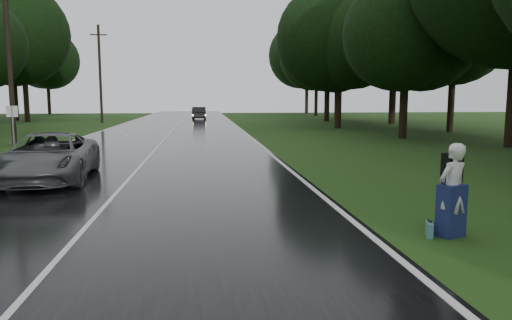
# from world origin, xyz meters

# --- Properties ---
(ground) EXTENTS (160.00, 160.00, 0.00)m
(ground) POSITION_xyz_m (0.00, 0.00, 0.00)
(ground) COLOR #204013
(ground) RESTS_ON ground
(road) EXTENTS (12.00, 140.00, 0.04)m
(road) POSITION_xyz_m (0.00, 20.00, 0.02)
(road) COLOR black
(road) RESTS_ON ground
(lane_center) EXTENTS (0.12, 140.00, 0.01)m
(lane_center) POSITION_xyz_m (0.00, 20.00, 0.04)
(lane_center) COLOR silver
(lane_center) RESTS_ON road
(grey_car) EXTENTS (3.01, 5.83, 1.57)m
(grey_car) POSITION_xyz_m (-2.57, 7.35, 0.83)
(grey_car) COLOR #515456
(grey_car) RESTS_ON road
(far_car) EXTENTS (1.78, 4.84, 1.58)m
(far_car) POSITION_xyz_m (2.17, 52.39, 0.83)
(far_car) COLOR black
(far_car) RESTS_ON road
(hitchhiker) EXTENTS (0.81, 0.79, 1.89)m
(hitchhiker) POSITION_xyz_m (7.44, -0.11, 0.88)
(hitchhiker) COLOR silver
(hitchhiker) RESTS_ON ground
(suitcase) EXTENTS (0.26, 0.43, 0.30)m
(suitcase) POSITION_xyz_m (7.00, -0.10, 0.15)
(suitcase) COLOR teal
(suitcase) RESTS_ON ground
(utility_pole_mid) EXTENTS (1.80, 0.28, 9.29)m
(utility_pole_mid) POSITION_xyz_m (-8.50, 20.36, 0.00)
(utility_pole_mid) COLOR black
(utility_pole_mid) RESTS_ON ground
(utility_pole_far) EXTENTS (1.80, 0.28, 10.61)m
(utility_pole_far) POSITION_xyz_m (-8.50, 45.31, 0.00)
(utility_pole_far) COLOR black
(utility_pole_far) RESTS_ON ground
(road_sign_b) EXTENTS (0.57, 0.10, 2.37)m
(road_sign_b) POSITION_xyz_m (-7.20, 16.81, 0.00)
(road_sign_b) COLOR white
(road_sign_b) RESTS_ON ground
(tree_left_f) EXTENTS (10.88, 10.88, 16.99)m
(tree_left_f) POSITION_xyz_m (-17.51, 48.55, 0.00)
(tree_left_f) COLOR black
(tree_left_f) RESTS_ON ground
(tree_right_d) EXTENTS (7.88, 7.88, 12.31)m
(tree_right_d) POSITION_xyz_m (16.11, 22.10, 0.00)
(tree_right_d) COLOR black
(tree_right_d) RESTS_ON ground
(tree_right_e) EXTENTS (8.68, 8.68, 13.56)m
(tree_right_e) POSITION_xyz_m (14.92, 33.55, 0.00)
(tree_right_e) COLOR black
(tree_right_e) RESTS_ON ground
(tree_right_f) EXTENTS (8.79, 8.79, 13.74)m
(tree_right_f) POSITION_xyz_m (17.15, 45.92, 0.00)
(tree_right_f) COLOR black
(tree_right_f) RESTS_ON ground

